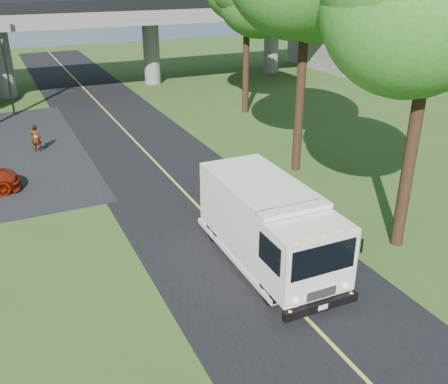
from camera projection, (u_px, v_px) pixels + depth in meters
ground at (284, 295)px, 15.66m from camera, size 120.00×120.00×0.00m
road at (174, 182)px, 23.91m from camera, size 7.00×90.00×0.02m
lane_line at (174, 182)px, 23.90m from camera, size 0.12×90.00×0.01m
overpass at (79, 34)px, 40.20m from camera, size 54.00×10.00×7.30m
traffic_signal at (7, 69)px, 33.48m from camera, size 0.18×0.22×5.20m
step_van at (268, 223)px, 16.80m from camera, size 2.57×6.78×2.83m
pedestrian at (36, 138)px, 27.62m from camera, size 0.67×0.58×1.55m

